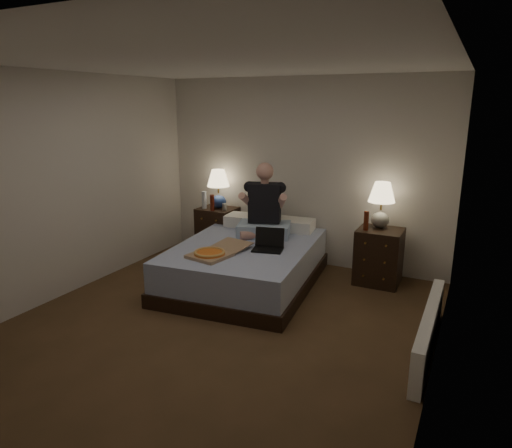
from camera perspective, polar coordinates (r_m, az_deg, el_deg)
The scene contains 18 objects.
floor at distance 4.66m, azimuth -5.06°, elevation -12.76°, with size 4.00×4.50×0.00m, color brown.
ceiling at distance 4.14m, azimuth -5.90°, elevation 19.56°, with size 4.00×4.50×0.00m, color white.
wall_back at distance 6.22m, azimuth 5.59°, elevation 6.44°, with size 4.00×2.50×0.00m, color beige.
wall_left at distance 5.53m, azimuth -23.39°, elevation 4.23°, with size 4.50×2.50×0.00m, color beige.
wall_right at distance 3.62m, azimuth 22.56°, elevation -0.79°, with size 4.50×2.50×0.00m, color beige.
bed at distance 5.58m, azimuth -1.29°, elevation -5.04°, with size 1.53×2.04×0.51m, color #576EAF.
nightstand_left at distance 6.74m, azimuth -4.75°, elevation -0.80°, with size 0.52×0.47×0.68m, color black.
nightstand_right at distance 5.79m, azimuth 15.09°, elevation -3.93°, with size 0.53×0.47×0.68m, color black.
lamp_left at distance 6.60m, azimuth -4.72°, elevation 4.39°, with size 0.32×0.32×0.56m, color navy, non-canonical shape.
lamp_right at distance 5.72m, azimuth 15.38°, elevation 2.30°, with size 0.32×0.32×0.56m, color gray, non-canonical shape.
water_bottle at distance 6.62m, azimuth -6.50°, elevation 3.01°, with size 0.07×0.07×0.25m, color silver.
soda_can at distance 6.48m, azimuth -3.95°, elevation 2.13°, with size 0.07×0.07×0.10m, color #A0A19C.
beer_bottle_left at distance 6.47m, azimuth -5.49°, elevation 2.66°, with size 0.06×0.06×0.23m, color #5D1B0D.
beer_bottle_right at distance 5.59m, azimuth 13.61°, elevation 0.40°, with size 0.06×0.06×0.23m, color #541D0C.
person at distance 5.74m, azimuth 1.03°, elevation 3.02°, with size 0.66×0.52×0.93m, color black, non-canonical shape.
laptop at distance 5.23m, azimuth 1.47°, elevation -2.08°, with size 0.34×0.28×0.24m, color black, non-canonical shape.
pizza_box at distance 5.06m, azimuth -5.83°, elevation -3.69°, with size 0.40×0.76×0.08m, color tan, non-canonical shape.
radiator at distance 4.43m, azimuth 20.76°, elevation -12.39°, with size 0.10×1.60×0.40m, color white.
Camera 1 is at (2.19, -3.50, 2.16)m, focal length 32.00 mm.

